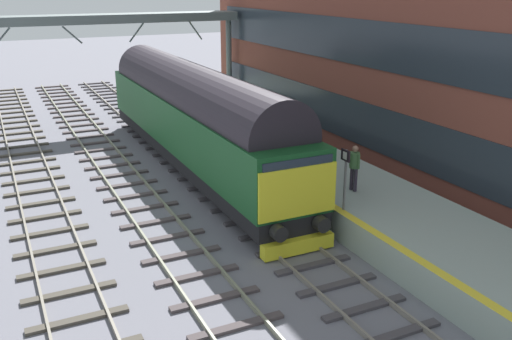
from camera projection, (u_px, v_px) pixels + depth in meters
The scene contains 9 objects.
ground_plane at pixel (242, 207), 21.05m from camera, with size 140.00×140.00×0.00m, color slate.
track_main at pixel (242, 206), 21.03m from camera, with size 2.50×60.00×0.15m.
track_adjacent_west at pixel (156, 222), 19.67m from camera, with size 2.50×60.00×0.15m.
track_adjacent_far_west at pixel (53, 240), 18.26m from camera, with size 2.50×60.00×0.15m.
station_platform at pixel (324, 181), 22.37m from camera, with size 4.00×44.00×1.01m.
diesel_locomotive at pixel (194, 115), 24.59m from camera, with size 2.74×18.79×4.68m.
platform_number_sign at pixel (345, 171), 17.80m from camera, with size 0.10×0.44×2.02m.
waiting_passenger at pixel (354, 164), 19.59m from camera, with size 0.37×0.51×1.64m.
overhead_footbridge at pixel (104, 23), 32.62m from camera, with size 16.04×2.00×6.21m.
Camera 1 is at (-8.00, -17.79, 8.05)m, focal length 39.52 mm.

